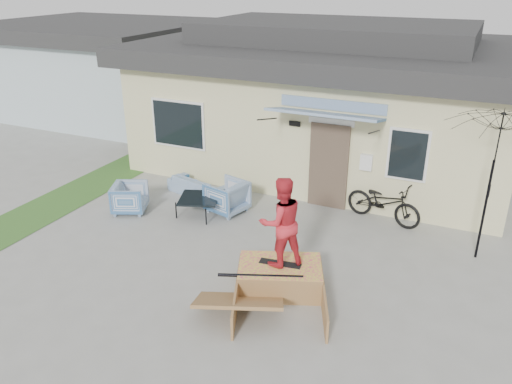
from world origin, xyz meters
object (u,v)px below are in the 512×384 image
at_px(loveseat, 198,183).
at_px(armchair_right, 227,195).
at_px(bicycle, 384,198).
at_px(skate_ramp, 280,277).
at_px(armchair_left, 130,197).
at_px(patio_umbrella, 491,177).
at_px(skateboard, 280,263).
at_px(coffee_table, 200,206).
at_px(skater, 281,221).

bearing_deg(loveseat, armchair_right, 167.39).
xyz_separation_m(bicycle, skate_ramp, (-1.12, -3.57, -0.33)).
distance_m(armchair_left, bicycle, 5.99).
relative_size(loveseat, armchair_right, 1.91).
bearing_deg(skate_ramp, armchair_right, 111.81).
bearing_deg(skate_ramp, patio_umbrella, 18.49).
xyz_separation_m(patio_umbrella, skateboard, (-3.22, -2.67, -1.23)).
bearing_deg(skateboard, skate_ramp, -75.99).
xyz_separation_m(loveseat, armchair_left, (-0.95, -1.56, 0.07)).
distance_m(coffee_table, patio_umbrella, 6.34).
xyz_separation_m(coffee_table, skateboard, (2.90, -2.06, 0.30)).
bearing_deg(armchair_right, loveseat, -102.05).
bearing_deg(skater, skate_ramp, 67.16).
bearing_deg(patio_umbrella, loveseat, 176.57).
xyz_separation_m(skate_ramp, skateboard, (-0.02, 0.05, 0.27)).
xyz_separation_m(coffee_table, bicycle, (4.03, 1.47, 0.36)).
bearing_deg(bicycle, skateboard, 176.92).
bearing_deg(loveseat, skate_ramp, 153.39).
height_order(patio_umbrella, skateboard, patio_umbrella).
bearing_deg(skate_ramp, armchair_left, 139.19).
distance_m(armchair_right, skate_ramp, 3.49).
bearing_deg(armchair_left, skateboard, -132.00).
relative_size(armchair_left, skate_ramp, 0.40).
distance_m(bicycle, skater, 3.79).
bearing_deg(loveseat, patio_umbrella, -168.89).
bearing_deg(patio_umbrella, skater, -140.34).
relative_size(coffee_table, patio_umbrella, 0.39).
relative_size(armchair_right, bicycle, 0.47).
xyz_separation_m(armchair_left, armchair_right, (2.12, 0.97, 0.04)).
distance_m(armchair_left, patio_umbrella, 7.93).
distance_m(loveseat, armchair_right, 1.32).
xyz_separation_m(armchair_right, coffee_table, (-0.51, -0.42, -0.21)).
bearing_deg(skater, armchair_right, -90.73).
height_order(loveseat, patio_umbrella, patio_umbrella).
distance_m(bicycle, patio_umbrella, 2.54).
bearing_deg(skateboard, skater, 0.00).
height_order(loveseat, armchair_right, armchair_right).
height_order(skate_ramp, skater, skater).
relative_size(patio_umbrella, skater, 1.40).
distance_m(bicycle, skateboard, 3.70).
xyz_separation_m(armchair_left, skateboard, (4.50, -1.51, 0.13)).
xyz_separation_m(armchair_left, patio_umbrella, (7.73, 1.16, 1.36)).
xyz_separation_m(bicycle, skater, (-1.13, -3.53, 0.79)).
relative_size(coffee_table, skateboard, 1.18).
relative_size(loveseat, bicycle, 0.90).
bearing_deg(coffee_table, loveseat, 122.72).
distance_m(patio_umbrella, skate_ramp, 4.46).
bearing_deg(armchair_left, armchair_right, -88.96).
height_order(skateboard, skater, skater).
relative_size(skateboard, skater, 0.46).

